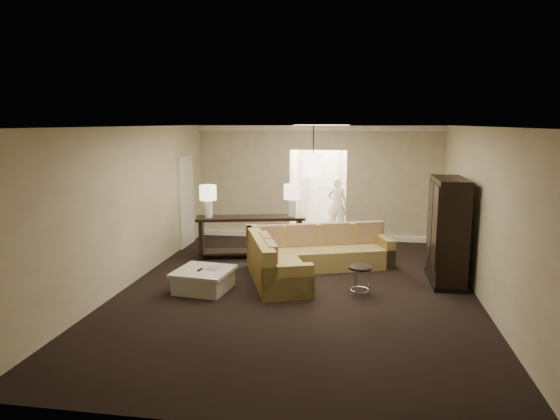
% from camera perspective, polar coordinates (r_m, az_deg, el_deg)
% --- Properties ---
extents(ground, '(8.00, 8.00, 0.00)m').
position_cam_1_polar(ground, '(8.75, 2.01, -9.14)').
color(ground, black).
rests_on(ground, ground).
extents(wall_back, '(6.00, 0.04, 2.80)m').
position_cam_1_polar(wall_back, '(12.34, 4.34, 3.13)').
color(wall_back, beige).
rests_on(wall_back, ground).
extents(wall_front, '(6.00, 0.04, 2.80)m').
position_cam_1_polar(wall_front, '(4.57, -4.13, -8.77)').
color(wall_front, beige).
rests_on(wall_front, ground).
extents(wall_left, '(0.04, 8.00, 2.80)m').
position_cam_1_polar(wall_left, '(9.25, -16.70, 0.43)').
color(wall_left, beige).
rests_on(wall_left, ground).
extents(wall_right, '(0.04, 8.00, 2.80)m').
position_cam_1_polar(wall_right, '(8.58, 22.39, -0.63)').
color(wall_right, beige).
rests_on(wall_right, ground).
extents(ceiling, '(6.00, 8.00, 0.02)m').
position_cam_1_polar(ceiling, '(8.27, 2.13, 9.51)').
color(ceiling, white).
rests_on(ceiling, wall_back).
extents(crown_molding, '(6.00, 0.10, 0.12)m').
position_cam_1_polar(crown_molding, '(12.20, 4.41, 9.31)').
color(crown_molding, white).
rests_on(crown_molding, wall_back).
extents(baseboard, '(6.00, 0.10, 0.12)m').
position_cam_1_polar(baseboard, '(12.52, 4.24, -3.00)').
color(baseboard, white).
rests_on(baseboard, ground).
extents(side_door, '(0.05, 0.90, 2.10)m').
position_cam_1_polar(side_door, '(11.85, -10.65, 0.99)').
color(side_door, silver).
rests_on(side_door, ground).
extents(foyer, '(1.44, 2.02, 2.80)m').
position_cam_1_polar(foyer, '(13.68, 4.81, 3.37)').
color(foyer, silver).
rests_on(foyer, ground).
extents(sectional_sofa, '(2.99, 3.00, 0.85)m').
position_cam_1_polar(sectional_sofa, '(9.61, 3.13, -5.28)').
color(sectional_sofa, brown).
rests_on(sectional_sofa, ground).
extents(coffee_table, '(1.03, 1.03, 0.39)m').
position_cam_1_polar(coffee_table, '(8.79, -8.70, -7.88)').
color(coffee_table, beige).
rests_on(coffee_table, ground).
extents(console_table, '(2.36, 1.03, 0.89)m').
position_cam_1_polar(console_table, '(10.72, -3.37, -2.64)').
color(console_table, black).
rests_on(console_table, ground).
extents(armoire, '(0.57, 1.32, 1.90)m').
position_cam_1_polar(armoire, '(9.44, 18.56, -2.50)').
color(armoire, black).
rests_on(armoire, ground).
extents(drink_table, '(0.40, 0.40, 0.50)m').
position_cam_1_polar(drink_table, '(8.52, 9.14, -7.30)').
color(drink_table, black).
rests_on(drink_table, ground).
extents(table_lamp_left, '(0.36, 0.36, 0.68)m').
position_cam_1_polar(table_lamp_left, '(10.60, -8.23, 1.60)').
color(table_lamp_left, silver).
rests_on(table_lamp_left, console_table).
extents(table_lamp_right, '(0.36, 0.36, 0.68)m').
position_cam_1_polar(table_lamp_right, '(10.62, 1.38, 1.72)').
color(table_lamp_right, silver).
rests_on(table_lamp_right, console_table).
extents(pendant_light, '(0.38, 0.38, 1.09)m').
position_cam_1_polar(pendant_light, '(10.99, 3.82, 5.19)').
color(pendant_light, black).
rests_on(pendant_light, ceiling).
extents(person, '(0.66, 0.52, 1.62)m').
position_cam_1_polar(person, '(13.24, 6.56, 0.98)').
color(person, beige).
rests_on(person, ground).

